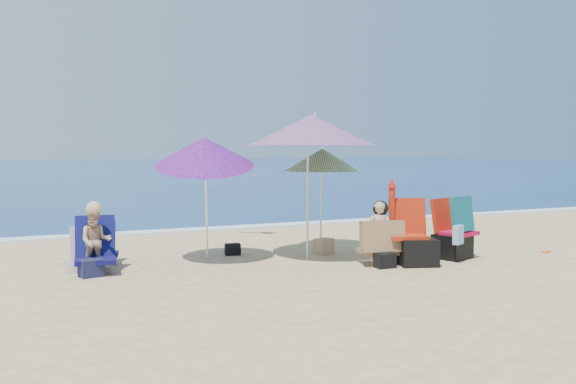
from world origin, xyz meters
name	(u,v)px	position (x,y,z in m)	size (l,w,h in m)	color
ground	(334,270)	(0.00, 0.00, 0.00)	(120.00, 120.00, 0.00)	#D8BC84
sea	(63,170)	(0.00, 45.00, -0.05)	(120.00, 80.00, 0.12)	navy
foam	(224,228)	(0.00, 5.10, 0.02)	(120.00, 0.50, 0.04)	white
umbrella_turquoise	(311,130)	(0.09, 0.96, 2.09)	(2.44, 2.44, 2.37)	silver
umbrella_striped	(322,160)	(0.71, 1.76, 1.59)	(1.75, 1.75, 1.82)	silver
umbrella_blue	(205,151)	(-1.57, 1.36, 1.75)	(2.01, 2.05, 2.13)	white
furled_umbrella	(392,216)	(1.10, 0.14, 0.73)	(0.14, 0.14, 1.33)	red
chair_navy	(98,254)	(-3.14, 1.81, 0.18)	(0.66, 0.69, 0.66)	#0C0D46
chair_rainbow	(84,259)	(-3.39, 1.45, 0.17)	(0.63, 0.62, 0.63)	#D44C4A
camp_chair_left	(414,245)	(1.32, -0.17, 0.30)	(0.81, 0.80, 1.02)	#B4280C
camp_chair_right	(453,236)	(2.21, 0.01, 0.37)	(0.75, 0.84, 1.03)	#C10D36
person_center	(380,234)	(0.80, 0.01, 0.48)	(0.71, 0.65, 1.00)	tan
person_left	(95,241)	(-3.26, 1.19, 0.47)	(0.66, 0.80, 1.04)	tan
bag_navy_a	(91,268)	(-3.36, 0.94, 0.12)	(0.36, 0.29, 0.24)	#1A1C39
bag_black_a	(233,249)	(-0.95, 1.84, 0.09)	(0.29, 0.24, 0.19)	black
bag_tan	(324,246)	(0.50, 1.29, 0.13)	(0.36, 0.30, 0.26)	tan
bag_navy_b	(391,243)	(1.76, 1.15, 0.13)	(0.40, 0.34, 0.26)	#1B213C
bag_black_b	(385,261)	(0.76, -0.20, 0.11)	(0.29, 0.21, 0.22)	black
orange_item	(546,252)	(4.04, -0.19, 0.01)	(0.23, 0.16, 0.03)	orange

